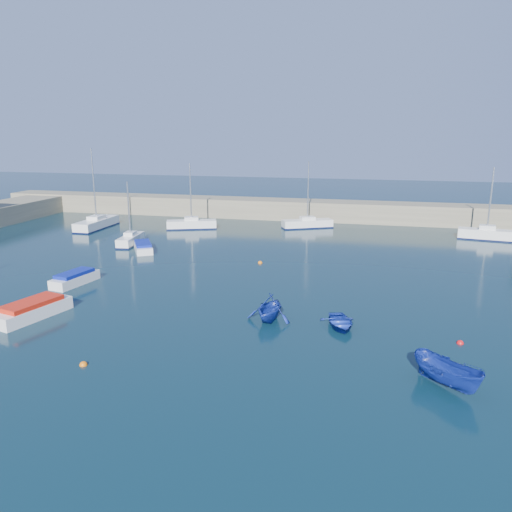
% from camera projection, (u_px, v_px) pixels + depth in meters
% --- Properties ---
extents(ground, '(220.00, 220.00, 0.00)m').
position_uv_depth(ground, '(223.00, 370.00, 25.29)').
color(ground, black).
rests_on(ground, ground).
extents(back_wall, '(96.00, 4.50, 2.60)m').
position_uv_depth(back_wall, '(323.00, 211.00, 68.36)').
color(back_wall, '#706A56').
rests_on(back_wall, ground).
extents(sailboat_3, '(1.97, 5.12, 6.71)m').
position_uv_depth(sailboat_3, '(131.00, 239.00, 53.50)').
color(sailboat_3, silver).
rests_on(sailboat_3, ground).
extents(sailboat_4, '(2.21, 7.62, 9.89)m').
position_uv_depth(sailboat_4, '(97.00, 223.00, 62.56)').
color(sailboat_4, silver).
rests_on(sailboat_4, ground).
extents(sailboat_5, '(6.30, 3.76, 8.07)m').
position_uv_depth(sailboat_5, '(192.00, 224.00, 62.24)').
color(sailboat_5, silver).
rests_on(sailboat_5, ground).
extents(sailboat_6, '(6.43, 4.42, 8.28)m').
position_uv_depth(sailboat_6, '(307.00, 223.00, 62.87)').
color(sailboat_6, silver).
rests_on(sailboat_6, ground).
extents(sailboat_7, '(6.17, 2.60, 8.05)m').
position_uv_depth(sailboat_7, '(487.00, 234.00, 55.84)').
color(sailboat_7, silver).
rests_on(sailboat_7, ground).
extents(motorboat_0, '(2.96, 5.38, 1.14)m').
position_uv_depth(motorboat_0, '(32.00, 310.00, 32.32)').
color(motorboat_0, silver).
rests_on(motorboat_0, ground).
extents(motorboat_1, '(2.15, 4.35, 1.02)m').
position_uv_depth(motorboat_1, '(75.00, 278.00, 39.47)').
color(motorboat_1, silver).
rests_on(motorboat_1, ground).
extents(motorboat_2, '(3.62, 4.60, 0.91)m').
position_uv_depth(motorboat_2, '(143.00, 247.00, 50.56)').
color(motorboat_2, silver).
rests_on(motorboat_2, ground).
extents(dinghy_center, '(2.95, 3.53, 0.63)m').
position_uv_depth(dinghy_center, '(340.00, 323.00, 30.71)').
color(dinghy_center, navy).
rests_on(dinghy_center, ground).
extents(dinghy_left, '(3.17, 3.56, 1.72)m').
position_uv_depth(dinghy_left, '(270.00, 308.00, 31.73)').
color(dinghy_left, navy).
rests_on(dinghy_left, ground).
extents(dinghy_right, '(3.67, 3.63, 1.45)m').
position_uv_depth(dinghy_right, '(447.00, 373.00, 23.35)').
color(dinghy_right, navy).
rests_on(dinghy_right, ground).
extents(buoy_0, '(0.42, 0.42, 0.42)m').
position_uv_depth(buoy_0, '(84.00, 365.00, 25.78)').
color(buoy_0, '#D3610B').
rests_on(buoy_0, ground).
extents(buoy_1, '(0.40, 0.40, 0.40)m').
position_uv_depth(buoy_1, '(460.00, 343.00, 28.43)').
color(buoy_1, red).
rests_on(buoy_1, ground).
extents(buoy_3, '(0.43, 0.43, 0.43)m').
position_uv_depth(buoy_3, '(260.00, 263.00, 45.92)').
color(buoy_3, '#D3610B').
rests_on(buoy_3, ground).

